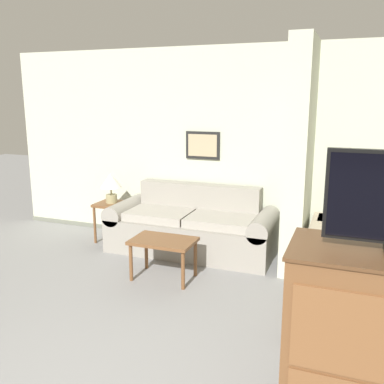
{
  "coord_description": "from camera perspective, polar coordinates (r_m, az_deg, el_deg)",
  "views": [
    {
      "loc": [
        1.35,
        -1.54,
        1.97
      ],
      "look_at": [
        -0.11,
        2.28,
        1.05
      ],
      "focal_mm": 40.0,
      "sensor_mm": 36.0,
      "label": 1
    }
  ],
  "objects": [
    {
      "name": "wall_partition_pillar",
      "position": [
        4.98,
        14.13,
        4.56
      ],
      "size": [
        0.24,
        0.89,
        2.6
      ],
      "color": "beige",
      "rests_on": "ground_plane"
    },
    {
      "name": "side_table",
      "position": [
        5.98,
        -10.62,
        -2.36
      ],
      "size": [
        0.41,
        0.41,
        0.54
      ],
      "color": "brown",
      "rests_on": "ground_plane"
    },
    {
      "name": "table_lamp",
      "position": [
        5.9,
        -10.77,
        1.2
      ],
      "size": [
        0.3,
        0.3,
        0.41
      ],
      "color": "tan",
      "rests_on": "side_table"
    },
    {
      "name": "wall_back",
      "position": [
        5.61,
        6.78,
        5.67
      ],
      "size": [
        6.89,
        0.16,
        2.6
      ],
      "color": "beige",
      "rests_on": "ground_plane"
    },
    {
      "name": "coffee_table",
      "position": [
        4.7,
        -3.84,
        -7.03
      ],
      "size": [
        0.69,
        0.45,
        0.45
      ],
      "color": "brown",
      "rests_on": "ground_plane"
    },
    {
      "name": "couch",
      "position": [
        5.52,
        -0.02,
        -4.78
      ],
      "size": [
        2.13,
        0.84,
        0.84
      ],
      "color": "gray",
      "rests_on": "ground_plane"
    }
  ]
}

